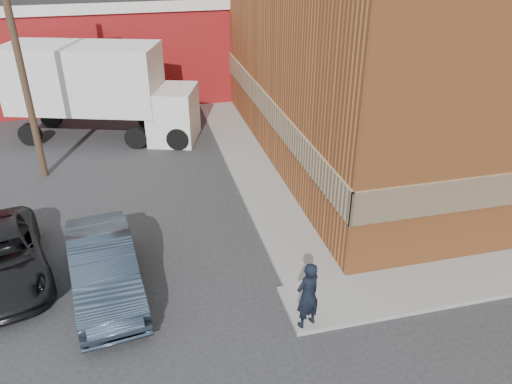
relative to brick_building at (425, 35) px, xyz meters
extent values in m
plane|color=#28282B|center=(-8.50, -9.00, -4.68)|extent=(90.00, 90.00, 0.00)
cube|color=#AB5C2C|center=(0.00, 0.00, -0.18)|extent=(14.00, 18.00, 9.00)
cube|color=tan|center=(-7.04, 0.00, -2.38)|extent=(0.08, 18.16, 1.00)
cube|color=gray|center=(-7.90, 0.00, -4.62)|extent=(1.80, 18.00, 0.12)
cube|color=maroon|center=(-14.50, 11.00, -2.18)|extent=(16.00, 8.00, 5.00)
cylinder|color=#4D3526|center=(-16.00, 0.00, -0.18)|extent=(0.26, 0.26, 9.00)
imported|color=black|center=(-8.70, -10.55, -3.65)|extent=(0.78, 0.64, 1.82)
imported|color=#293645|center=(-13.47, -7.93, -3.90)|extent=(2.25, 4.92, 1.56)
imported|color=black|center=(-16.27, -6.60, -4.00)|extent=(3.44, 5.34, 1.37)
cube|color=white|center=(-14.29, 3.77, -1.87)|extent=(7.12, 4.59, 2.87)
cube|color=#1C692C|center=(-14.70, 2.50, -2.31)|extent=(6.09, 2.03, 0.88)
cube|color=white|center=(-10.20, 2.42, -3.47)|extent=(2.65, 2.93, 2.43)
cylinder|color=black|center=(-16.94, 3.48, -4.19)|extent=(1.05, 0.63, 0.99)
cylinder|color=black|center=(-16.25, 5.58, -4.19)|extent=(1.05, 0.63, 0.99)
cylinder|color=black|center=(-12.32, 1.96, -4.19)|extent=(1.05, 0.63, 0.99)
cylinder|color=black|center=(-11.63, 4.06, -4.19)|extent=(1.05, 0.63, 0.99)
cylinder|color=black|center=(-10.54, 1.37, -4.19)|extent=(1.05, 0.63, 0.99)
cylinder|color=black|center=(-9.85, 3.47, -4.19)|extent=(1.05, 0.63, 0.99)
camera|label=1|loc=(-12.13, -19.26, 4.15)|focal=35.00mm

